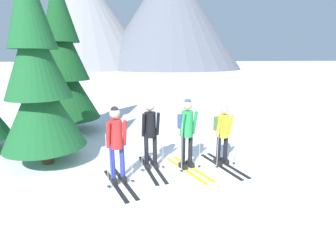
{
  "coord_description": "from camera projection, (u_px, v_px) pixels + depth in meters",
  "views": [
    {
      "loc": [
        -1.1,
        -5.79,
        2.74
      ],
      "look_at": [
        0.16,
        0.36,
        1.05
      ],
      "focal_mm": 27.11,
      "sensor_mm": 36.0,
      "label": 1
    }
  ],
  "objects": [
    {
      "name": "pine_tree_near",
      "position": [
        37.0,
        77.0,
        6.25
      ],
      "size": [
        2.06,
        2.06,
        4.98
      ],
      "color": "#51381E",
      "rests_on": "ground"
    },
    {
      "name": "skier_in_red",
      "position": [
        116.0,
        142.0,
        5.5
      ],
      "size": [
        0.77,
        1.67,
        1.76
      ],
      "color": "black",
      "rests_on": "ground"
    },
    {
      "name": "pine_tree_far",
      "position": [
        64.0,
        64.0,
        9.09
      ],
      "size": [
        2.29,
        2.29,
        5.53
      ],
      "color": "#51381E",
      "rests_on": "ground"
    },
    {
      "name": "mountain_ridge_distant",
      "position": [
        132.0,
        18.0,
        63.16
      ],
      "size": [
        55.93,
        40.37,
        25.75
      ],
      "color": "gray",
      "rests_on": "ground"
    },
    {
      "name": "skier_in_black",
      "position": [
        150.0,
        131.0,
        6.29
      ],
      "size": [
        0.61,
        1.8,
        1.76
      ],
      "color": "black",
      "rests_on": "ground"
    },
    {
      "name": "ground_plane",
      "position": [
        165.0,
        170.0,
        6.4
      ],
      "size": [
        400.0,
        400.0,
        0.0
      ],
      "primitive_type": "plane",
      "color": "white"
    },
    {
      "name": "skier_in_yellow",
      "position": [
        223.0,
        132.0,
        6.52
      ],
      "size": [
        0.7,
        1.79,
        1.62
      ],
      "color": "black",
      "rests_on": "ground"
    },
    {
      "name": "skier_in_green",
      "position": [
        187.0,
        130.0,
        6.27
      ],
      "size": [
        0.87,
        1.77,
        1.8
      ],
      "color": "yellow",
      "rests_on": "ground"
    }
  ]
}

